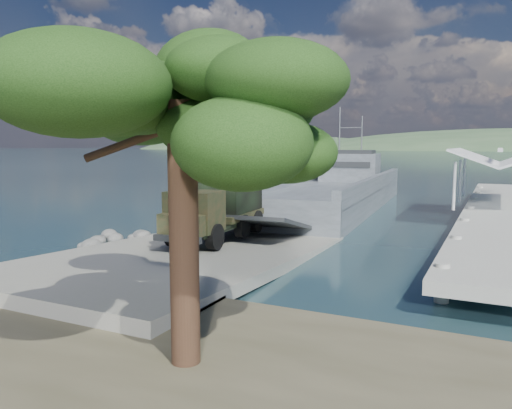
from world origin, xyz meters
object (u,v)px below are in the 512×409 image
at_px(pier, 497,200).
at_px(landing_craft, 327,198).
at_px(military_truck, 220,204).
at_px(overhang_tree, 174,111).
at_px(soldier, 198,224).

distance_m(pier, landing_craft, 13.78).
xyz_separation_m(pier, military_truck, (-13.34, -15.93, 0.76)).
relative_size(pier, overhang_tree, 5.11).
xyz_separation_m(pier, soldier, (-13.46, -17.91, -0.07)).
bearing_deg(military_truck, pier, 45.91).
xyz_separation_m(military_truck, overhang_tree, (6.35, -13.03, 3.90)).
height_order(soldier, overhang_tree, overhang_tree).
distance_m(landing_craft, soldier, 20.81).
bearing_deg(military_truck, overhang_tree, -68.16).
xyz_separation_m(pier, overhang_tree, (-6.99, -28.96, 4.66)).
relative_size(pier, landing_craft, 1.26).
relative_size(landing_craft, overhang_tree, 4.05).
distance_m(landing_craft, military_truck, 18.88).
xyz_separation_m(soldier, overhang_tree, (6.47, -11.05, 4.73)).
bearing_deg(landing_craft, soldier, -94.13).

